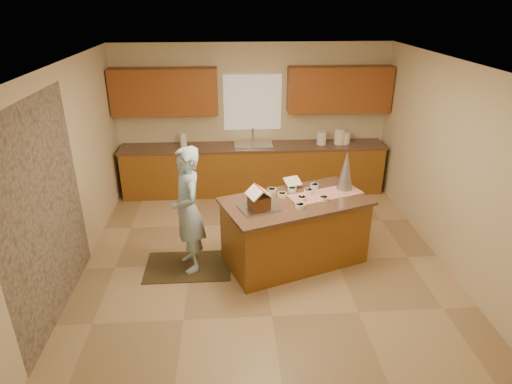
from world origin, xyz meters
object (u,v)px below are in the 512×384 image
island_base (295,232)px  gingerbread_house (259,200)px  tinsel_tree (346,170)px  boy (188,210)px

island_base → gingerbread_house: (-0.51, -0.24, 0.62)m
tinsel_tree → boy: size_ratio=0.33×
boy → gingerbread_house: (0.92, -0.17, 0.20)m
tinsel_tree → boy: boy is taller
tinsel_tree → gingerbread_house: tinsel_tree is taller
island_base → tinsel_tree: tinsel_tree is taller
island_base → boy: boy is taller
gingerbread_house → tinsel_tree: bearing=24.2°
island_base → boy: size_ratio=1.07×
tinsel_tree → boy: (-2.16, -0.39, -0.35)m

